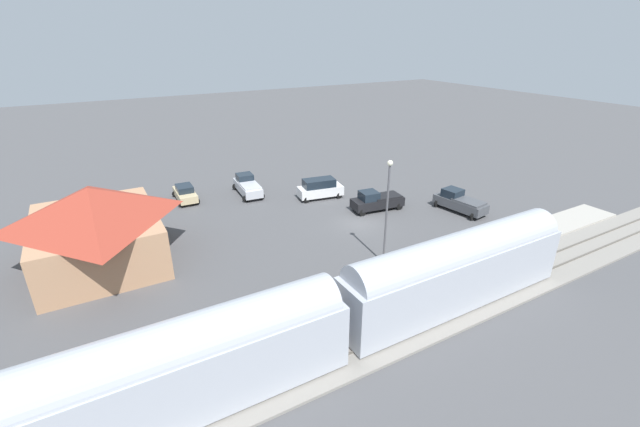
{
  "coord_description": "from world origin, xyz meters",
  "views": [
    {
      "loc": [
        -29.95,
        21.46,
        16.88
      ],
      "look_at": [
        1.85,
        3.26,
        1.0
      ],
      "focal_mm": 23.46,
      "sensor_mm": 36.0,
      "label": 1
    }
  ],
  "objects": [
    {
      "name": "ground_plane",
      "position": [
        0.0,
        0.0,
        0.0
      ],
      "size": [
        200.0,
        200.0,
        0.0
      ],
      "primitive_type": "plane",
      "color": "#4C4C4F"
    },
    {
      "name": "railway_track",
      "position": [
        -14.0,
        0.0,
        0.09
      ],
      "size": [
        4.8,
        70.0,
        0.3
      ],
      "color": "gray",
      "rests_on": "ground"
    },
    {
      "name": "platform",
      "position": [
        -10.0,
        0.0,
        0.15
      ],
      "size": [
        3.2,
        46.0,
        0.3
      ],
      "color": "#A8A399",
      "rests_on": "ground"
    },
    {
      "name": "passenger_train",
      "position": [
        -14.0,
        19.93,
        2.86
      ],
      "size": [
        2.93,
        52.8,
        4.98
      ],
      "color": "#ADB2BC",
      "rests_on": "railway_track"
    },
    {
      "name": "station_building",
      "position": [
        4.0,
        22.0,
        3.27
      ],
      "size": [
        11.73,
        9.55,
        6.3
      ],
      "color": "tan",
      "rests_on": "ground"
    },
    {
      "name": "pedestrian_on_platform",
      "position": [
        -9.58,
        6.7,
        1.28
      ],
      "size": [
        0.36,
        0.36,
        1.71
      ],
      "color": "#23284C",
      "rests_on": "platform"
    },
    {
      "name": "pickup_charcoal",
      "position": [
        -2.65,
        -10.58,
        1.03
      ],
      "size": [
        5.62,
        3.06,
        2.14
      ],
      "color": "#47494F",
      "rests_on": "ground"
    },
    {
      "name": "suv_white",
      "position": [
        7.65,
        -0.05,
        1.15
      ],
      "size": [
        2.71,
        5.15,
        2.22
      ],
      "color": "white",
      "rests_on": "ground"
    },
    {
      "name": "pickup_black",
      "position": [
        1.8,
        -3.42,
        1.03
      ],
      "size": [
        2.67,
        5.61,
        2.14
      ],
      "color": "black",
      "rests_on": "ground"
    },
    {
      "name": "sedan_tan",
      "position": [
        14.27,
        13.07,
        0.88
      ],
      "size": [
        4.55,
        2.38,
        1.74
      ],
      "color": "#C6B284",
      "rests_on": "ground"
    },
    {
      "name": "pickup_silver",
      "position": [
        12.75,
        6.47,
        1.03
      ],
      "size": [
        5.54,
        2.81,
        2.14
      ],
      "color": "silver",
      "rests_on": "ground"
    },
    {
      "name": "light_pole_near_platform",
      "position": [
        -7.2,
        2.6,
        5.26
      ],
      "size": [
        0.44,
        0.44,
        8.45
      ],
      "color": "#515156",
      "rests_on": "ground"
    }
  ]
}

